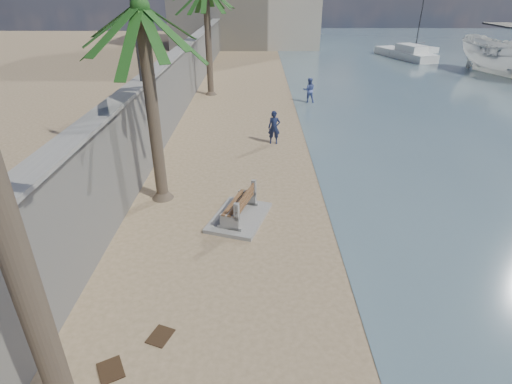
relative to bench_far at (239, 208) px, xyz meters
name	(u,v)px	position (x,y,z in m)	size (l,w,h in m)	color
seawall	(178,84)	(-4.13, 12.67, 1.32)	(0.45, 70.00, 3.50)	gray
wall_cap	(176,53)	(-4.13, 12.67, 3.12)	(0.80, 70.00, 0.12)	gray
bench_far	(239,208)	(0.00, 0.00, 0.00)	(2.26, 2.75, 0.99)	gray
palm_mid	(140,9)	(-2.89, 1.51, 5.95)	(5.00, 5.00, 7.37)	brown
person_a	(274,125)	(1.44, 7.30, 0.50)	(0.67, 0.46, 1.87)	#161D3C
person_b	(309,89)	(4.07, 15.18, 0.47)	(0.87, 0.68, 1.81)	#5060A6
boat_cruiser	(509,55)	(21.99, 23.96, 1.32)	(3.67, 3.77, 4.31)	silver
yacht_far	(404,55)	(16.56, 33.68, -0.08)	(8.14, 2.28, 1.50)	silver
sailboat_west	(415,52)	(18.48, 35.96, -0.11)	(6.82, 6.00, 9.99)	silver
debris_b	(111,370)	(-2.40, -5.99, -0.42)	(0.59, 0.47, 0.03)	#382616
debris_d	(160,336)	(-1.57, -5.09, -0.42)	(0.56, 0.45, 0.03)	#382616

